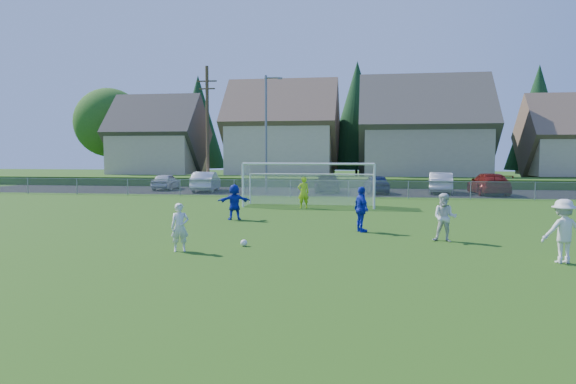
# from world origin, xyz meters

# --- Properties ---
(ground) EXTENTS (160.00, 160.00, 0.00)m
(ground) POSITION_xyz_m (0.00, 0.00, 0.00)
(ground) COLOR #193D0C
(ground) RESTS_ON ground
(asphalt_lot) EXTENTS (60.00, 60.00, 0.00)m
(asphalt_lot) POSITION_xyz_m (0.00, 27.50, 0.01)
(asphalt_lot) COLOR black
(asphalt_lot) RESTS_ON ground
(grass_embankment) EXTENTS (70.00, 6.00, 0.80)m
(grass_embankment) POSITION_xyz_m (0.00, 35.00, 0.40)
(grass_embankment) COLOR #1E420F
(grass_embankment) RESTS_ON ground
(soccer_ball) EXTENTS (0.22, 0.22, 0.22)m
(soccer_ball) POSITION_xyz_m (-0.67, 2.95, 0.11)
(soccer_ball) COLOR white
(soccer_ball) RESTS_ON ground
(player_white_a) EXTENTS (0.64, 0.54, 1.49)m
(player_white_a) POSITION_xyz_m (-2.39, 1.80, 0.74)
(player_white_a) COLOR silver
(player_white_a) RESTS_ON ground
(player_white_b) EXTENTS (0.95, 0.83, 1.66)m
(player_white_b) POSITION_xyz_m (5.88, 4.84, 0.83)
(player_white_b) COLOR silver
(player_white_b) RESTS_ON ground
(player_white_c) EXTENTS (1.23, 0.84, 1.76)m
(player_white_c) POSITION_xyz_m (8.57, 1.80, 0.88)
(player_white_c) COLOR silver
(player_white_c) RESTS_ON ground
(player_blue_a) EXTENTS (0.83, 1.11, 1.74)m
(player_blue_a) POSITION_xyz_m (3.05, 6.61, 0.87)
(player_blue_a) COLOR #1327B7
(player_blue_a) RESTS_ON ground
(player_blue_b) EXTENTS (1.57, 0.97, 1.61)m
(player_blue_b) POSITION_xyz_m (-2.70, 9.49, 0.81)
(player_blue_b) COLOR #1327B7
(player_blue_b) RESTS_ON ground
(goalkeeper) EXTENTS (0.75, 0.63, 1.74)m
(goalkeeper) POSITION_xyz_m (-0.19, 14.79, 0.87)
(goalkeeper) COLOR #B8EE1C
(goalkeeper) RESTS_ON ground
(car_a) EXTENTS (1.90, 4.10, 1.36)m
(car_a) POSITION_xyz_m (-13.38, 27.71, 0.68)
(car_a) COLOR #B9BBC2
(car_a) RESTS_ON ground
(car_b) EXTENTS (2.27, 4.93, 1.57)m
(car_b) POSITION_xyz_m (-9.47, 26.33, 0.78)
(car_b) COLOR silver
(car_b) RESTS_ON ground
(car_d) EXTENTS (2.32, 4.95, 1.40)m
(car_d) POSITION_xyz_m (0.20, 26.83, 0.70)
(car_d) COLOR black
(car_d) RESTS_ON ground
(car_e) EXTENTS (2.15, 4.36, 1.43)m
(car_e) POSITION_xyz_m (3.95, 26.36, 0.72)
(car_e) COLOR #121F42
(car_e) RESTS_ON ground
(car_f) EXTENTS (2.24, 4.97, 1.58)m
(car_f) POSITION_xyz_m (8.81, 27.24, 0.79)
(car_f) COLOR beige
(car_f) RESTS_ON ground
(car_g) EXTENTS (2.36, 5.47, 1.57)m
(car_g) POSITION_xyz_m (12.12, 26.41, 0.79)
(car_g) COLOR #64100B
(car_g) RESTS_ON ground
(soccer_goal) EXTENTS (7.42, 1.90, 2.50)m
(soccer_goal) POSITION_xyz_m (0.00, 16.05, 1.63)
(soccer_goal) COLOR white
(soccer_goal) RESTS_ON ground
(chainlink_fence) EXTENTS (52.06, 0.06, 1.20)m
(chainlink_fence) POSITION_xyz_m (0.00, 22.00, 0.63)
(chainlink_fence) COLOR gray
(chainlink_fence) RESTS_ON ground
(streetlight) EXTENTS (1.38, 0.18, 9.00)m
(streetlight) POSITION_xyz_m (-4.45, 26.00, 4.84)
(streetlight) COLOR slate
(streetlight) RESTS_ON ground
(utility_pole) EXTENTS (1.60, 0.26, 10.00)m
(utility_pole) POSITION_xyz_m (-9.50, 27.00, 5.15)
(utility_pole) COLOR #473321
(utility_pole) RESTS_ON ground
(houses_row) EXTENTS (53.90, 11.45, 13.27)m
(houses_row) POSITION_xyz_m (1.97, 42.46, 7.33)
(houses_row) COLOR tan
(houses_row) RESTS_ON ground
(tree_row) EXTENTS (65.98, 12.36, 13.80)m
(tree_row) POSITION_xyz_m (1.04, 48.74, 6.91)
(tree_row) COLOR #382616
(tree_row) RESTS_ON ground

